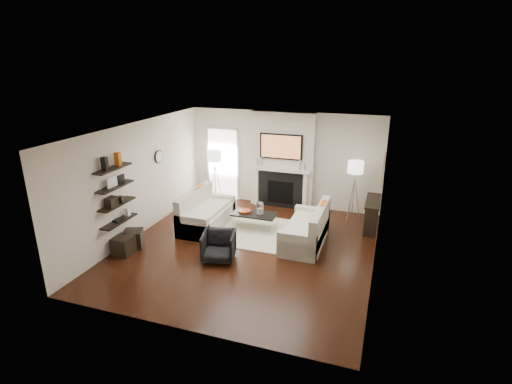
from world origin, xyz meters
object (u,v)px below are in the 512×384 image
(loveseat_left_base, at_px, (207,219))
(coffee_table, at_px, (254,214))
(armchair, at_px, (219,245))
(lamp_left_shade, at_px, (214,156))
(ottoman_near, at_px, (134,239))
(lamp_right_shade, at_px, (356,167))
(loveseat_right_base, at_px, (305,235))

(loveseat_left_base, distance_m, coffee_table, 1.23)
(armchair, height_order, lamp_left_shade, lamp_left_shade)
(ottoman_near, bearing_deg, lamp_right_shade, 35.45)
(coffee_table, xyz_separation_m, armchair, (-0.19, -1.76, -0.06))
(armchair, height_order, ottoman_near, armchair)
(armchair, xyz_separation_m, lamp_right_shade, (2.44, 3.15, 1.11))
(coffee_table, distance_m, ottoman_near, 2.92)
(loveseat_right_base, distance_m, armchair, 2.08)
(armchair, height_order, lamp_right_shade, lamp_right_shade)
(armchair, bearing_deg, coffee_table, 69.78)
(coffee_table, relative_size, lamp_left_shade, 2.75)
(loveseat_right_base, xyz_separation_m, lamp_left_shade, (-3.02, 1.72, 1.24))
(loveseat_right_base, height_order, armchair, armchair)
(lamp_right_shade, bearing_deg, lamp_left_shade, -178.99)
(lamp_left_shade, relative_size, lamp_right_shade, 1.00)
(loveseat_right_base, bearing_deg, coffee_table, 164.02)
(loveseat_left_base, xyz_separation_m, ottoman_near, (-1.08, -1.58, -0.01))
(coffee_table, distance_m, armchair, 1.77)
(lamp_left_shade, distance_m, lamp_right_shade, 3.90)
(lamp_left_shade, bearing_deg, ottoman_near, -101.14)
(loveseat_left_base, bearing_deg, lamp_left_shade, 106.36)
(loveseat_right_base, height_order, ottoman_near, loveseat_right_base)
(loveseat_right_base, relative_size, armchair, 2.62)
(armchair, xyz_separation_m, lamp_left_shade, (-1.46, 3.08, 1.11))
(loveseat_right_base, xyz_separation_m, ottoman_near, (-3.64, -1.43, -0.01))
(armchair, distance_m, ottoman_near, 2.09)
(ottoman_near, bearing_deg, armchair, 1.94)
(lamp_right_shade, distance_m, ottoman_near, 5.69)
(ottoman_near, bearing_deg, loveseat_left_base, 55.52)
(armchair, relative_size, ottoman_near, 1.72)
(coffee_table, xyz_separation_m, lamp_left_shade, (-1.65, 1.32, 1.05))
(loveseat_left_base, relative_size, lamp_left_shade, 4.50)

